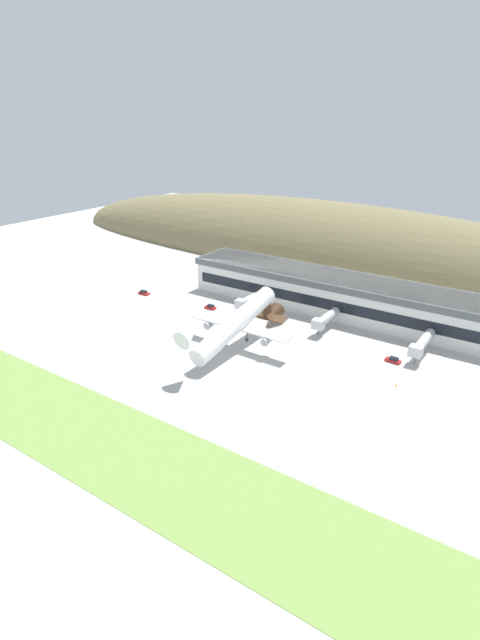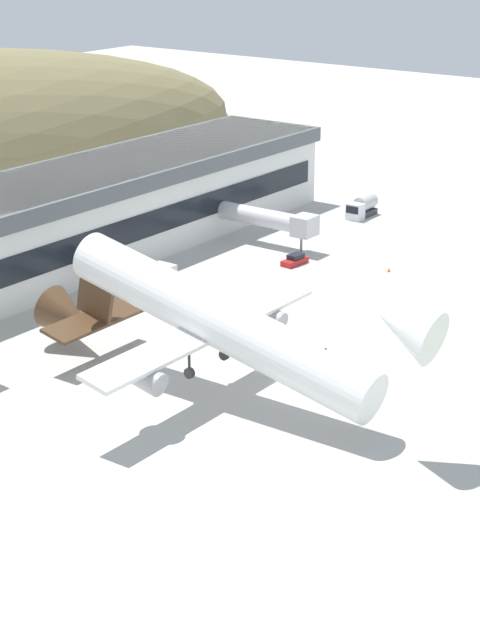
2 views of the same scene
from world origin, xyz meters
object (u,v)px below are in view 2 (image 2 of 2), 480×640
(traffic_cone_0, at_px, (389,270))
(jetway_2, at_px, (272,219))
(terminal_building, at_px, (31,226))
(fuel_truck, at_px, (362,207))
(cargo_airplane, at_px, (213,322))
(service_car_0, at_px, (295,260))
(jetway_1, at_px, (130,270))

(traffic_cone_0, bearing_deg, jetway_2, 89.39)
(terminal_building, bearing_deg, jetway_2, -29.94)
(fuel_truck, bearing_deg, terminal_building, 159.07)
(traffic_cone_0, bearing_deg, cargo_airplane, -174.02)
(terminal_building, height_order, service_car_0, terminal_building)
(jetway_2, xyz_separation_m, fuel_truck, (21.47, -2.43, -2.46))
(jetway_1, relative_size, service_car_0, 3.33)
(jetway_1, relative_size, jetway_2, 0.89)
(jetway_2, xyz_separation_m, service_car_0, (-5.00, -7.35, -3.40))
(jetway_1, relative_size, cargo_airplane, 0.30)
(terminal_building, bearing_deg, jetway_1, -87.34)
(jetway_1, distance_m, service_car_0, 25.74)
(terminal_building, relative_size, fuel_truck, 17.68)
(terminal_building, distance_m, cargo_airplane, 43.61)
(fuel_truck, bearing_deg, cargo_airplane, -161.99)
(service_car_0, bearing_deg, jetway_1, 161.11)
(service_car_0, relative_size, fuel_truck, 0.68)
(jetway_1, bearing_deg, traffic_cone_0, -34.84)
(cargo_airplane, bearing_deg, service_car_0, 22.70)
(cargo_airplane, bearing_deg, terminal_building, 70.45)
(terminal_building, bearing_deg, fuel_truck, -20.93)
(jetway_2, bearing_deg, fuel_truck, -6.46)
(terminal_building, xyz_separation_m, service_car_0, (24.90, -24.57, -6.39))
(terminal_building, xyz_separation_m, jetway_1, (0.76, -16.31, -2.99))
(terminal_building, relative_size, service_car_0, 26.17)
(jetway_2, height_order, traffic_cone_0, jetway_2)
(terminal_building, height_order, fuel_truck, terminal_building)
(cargo_airplane, xyz_separation_m, fuel_truck, (65.96, 21.44, -6.07))
(terminal_building, distance_m, jetway_2, 34.63)
(service_car_0, bearing_deg, terminal_building, 135.38)
(fuel_truck, bearing_deg, service_car_0, -169.46)
(terminal_building, xyz_separation_m, fuel_truck, (51.37, -19.65, -5.45))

